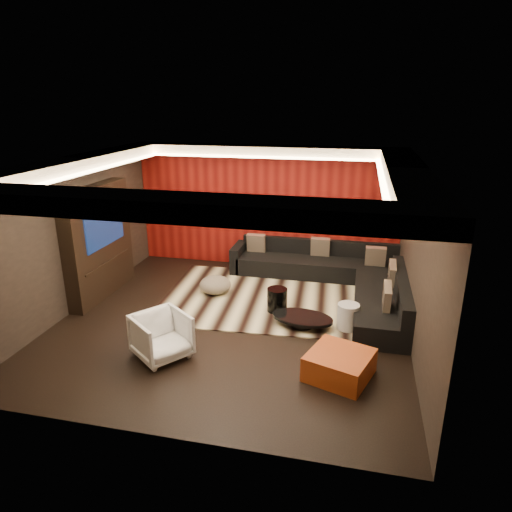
% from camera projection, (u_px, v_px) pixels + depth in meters
% --- Properties ---
extents(floor, '(6.00, 6.00, 0.02)m').
position_uv_depth(floor, '(232.00, 322.00, 8.11)').
color(floor, black).
rests_on(floor, ground).
extents(ceiling, '(6.00, 6.00, 0.02)m').
position_uv_depth(ceiling, '(229.00, 161.00, 7.18)').
color(ceiling, silver).
rests_on(ceiling, ground).
extents(wall_back, '(6.00, 0.02, 2.80)m').
position_uv_depth(wall_back, '(266.00, 207.00, 10.42)').
color(wall_back, black).
rests_on(wall_back, ground).
extents(wall_left, '(0.02, 6.00, 2.80)m').
position_uv_depth(wall_left, '(71.00, 235.00, 8.27)').
color(wall_left, black).
rests_on(wall_left, ground).
extents(wall_right, '(0.02, 6.00, 2.80)m').
position_uv_depth(wall_right, '(419.00, 260.00, 7.02)').
color(wall_right, black).
rests_on(wall_right, ground).
extents(red_feature_wall, '(5.98, 0.05, 2.78)m').
position_uv_depth(red_feature_wall, '(266.00, 207.00, 10.38)').
color(red_feature_wall, '#6B0C0A').
rests_on(red_feature_wall, ground).
extents(soffit_back, '(6.00, 0.60, 0.22)m').
position_uv_depth(soffit_back, '(264.00, 151.00, 9.71)').
color(soffit_back, silver).
rests_on(soffit_back, ground).
extents(soffit_front, '(6.00, 0.60, 0.22)m').
position_uv_depth(soffit_front, '(158.00, 206.00, 4.73)').
color(soffit_front, silver).
rests_on(soffit_front, ground).
extents(soffit_left, '(0.60, 4.80, 0.22)m').
position_uv_depth(soffit_left, '(77.00, 164.00, 7.79)').
color(soffit_left, silver).
rests_on(soffit_left, ground).
extents(soffit_right, '(0.60, 4.80, 0.22)m').
position_uv_depth(soffit_right, '(407.00, 175.00, 6.66)').
color(soffit_right, silver).
rests_on(soffit_right, ground).
extents(cove_back, '(4.80, 0.08, 0.04)m').
position_uv_depth(cove_back, '(261.00, 157.00, 9.43)').
color(cove_back, '#FFD899').
rests_on(cove_back, ground).
extents(cove_front, '(4.80, 0.08, 0.04)m').
position_uv_depth(cove_front, '(171.00, 207.00, 5.08)').
color(cove_front, '#FFD899').
rests_on(cove_front, ground).
extents(cove_left, '(0.08, 4.80, 0.04)m').
position_uv_depth(cove_left, '(96.00, 170.00, 7.75)').
color(cove_left, '#FFD899').
rests_on(cove_left, ground).
extents(cove_right, '(0.08, 4.80, 0.04)m').
position_uv_depth(cove_right, '(382.00, 180.00, 6.76)').
color(cove_right, '#FFD899').
rests_on(cove_right, ground).
extents(tv_surround, '(0.30, 2.00, 2.20)m').
position_uv_depth(tv_surround, '(99.00, 242.00, 8.89)').
color(tv_surround, black).
rests_on(tv_surround, ground).
extents(tv_screen, '(0.04, 1.30, 0.80)m').
position_uv_depth(tv_screen, '(104.00, 225.00, 8.74)').
color(tv_screen, black).
rests_on(tv_screen, ground).
extents(tv_shelf, '(0.04, 1.60, 0.04)m').
position_uv_depth(tv_shelf, '(108.00, 262.00, 8.99)').
color(tv_shelf, black).
rests_on(tv_shelf, ground).
extents(rug, '(4.17, 3.23, 0.02)m').
position_uv_depth(rug, '(266.00, 297.00, 9.06)').
color(rug, beige).
rests_on(rug, floor).
extents(coffee_table, '(1.23, 1.23, 0.18)m').
position_uv_depth(coffee_table, '(302.00, 321.00, 7.87)').
color(coffee_table, black).
rests_on(coffee_table, rug).
extents(drum_stool, '(0.41, 0.41, 0.44)m').
position_uv_depth(drum_stool, '(277.00, 300.00, 8.40)').
color(drum_stool, black).
rests_on(drum_stool, rug).
extents(striped_pouf, '(0.81, 0.81, 0.35)m').
position_uv_depth(striped_pouf, '(215.00, 285.00, 9.18)').
color(striped_pouf, beige).
rests_on(striped_pouf, rug).
extents(white_side_table, '(0.40, 0.40, 0.46)m').
position_uv_depth(white_side_table, '(348.00, 317.00, 7.76)').
color(white_side_table, silver).
rests_on(white_side_table, floor).
extents(orange_ottoman, '(1.05, 1.05, 0.37)m').
position_uv_depth(orange_ottoman, '(339.00, 365.00, 6.44)').
color(orange_ottoman, '#AF4B16').
rests_on(orange_ottoman, floor).
extents(armchair, '(1.06, 1.06, 0.70)m').
position_uv_depth(armchair, '(162.00, 336.00, 6.88)').
color(armchair, silver).
rests_on(armchair, floor).
extents(sectional_sofa, '(3.65, 3.50, 0.75)m').
position_uv_depth(sectional_sofa, '(337.00, 278.00, 9.37)').
color(sectional_sofa, black).
rests_on(sectional_sofa, floor).
extents(throw_pillows, '(3.20, 2.84, 0.50)m').
position_uv_depth(throw_pillows, '(341.00, 261.00, 9.27)').
color(throw_pillows, '#C0A88D').
rests_on(throw_pillows, sectional_sofa).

